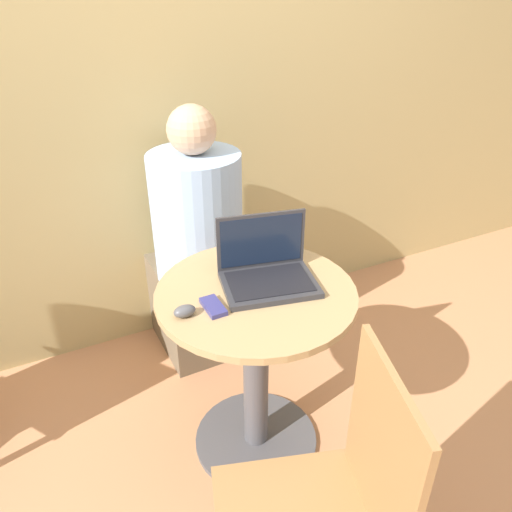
% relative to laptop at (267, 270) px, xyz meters
% --- Properties ---
extents(ground_plane, '(12.00, 12.00, 0.00)m').
position_rel_laptop_xyz_m(ground_plane, '(-0.06, -0.03, -0.78)').
color(ground_plane, tan).
extents(back_wall, '(7.00, 0.05, 2.60)m').
position_rel_laptop_xyz_m(back_wall, '(-0.06, 0.89, 0.52)').
color(back_wall, tan).
rests_on(back_wall, ground_plane).
extents(round_table, '(0.68, 0.68, 0.73)m').
position_rel_laptop_xyz_m(round_table, '(-0.06, -0.03, -0.31)').
color(round_table, '#4C4C51').
rests_on(round_table, ground_plane).
extents(laptop, '(0.35, 0.29, 0.22)m').
position_rel_laptop_xyz_m(laptop, '(0.00, 0.00, 0.00)').
color(laptop, '#2D2D33').
rests_on(laptop, round_table).
extents(cell_phone, '(0.06, 0.11, 0.02)m').
position_rel_laptop_xyz_m(cell_phone, '(-0.22, -0.07, -0.04)').
color(cell_phone, navy).
rests_on(cell_phone, round_table).
extents(computer_mouse, '(0.07, 0.04, 0.04)m').
position_rel_laptop_xyz_m(computer_mouse, '(-0.32, -0.06, -0.03)').
color(computer_mouse, '#4C4C51').
rests_on(computer_mouse, round_table).
extents(person_seated, '(0.39, 0.61, 1.21)m').
position_rel_laptop_xyz_m(person_seated, '(-0.04, 0.64, -0.28)').
color(person_seated, brown).
rests_on(person_seated, ground_plane).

